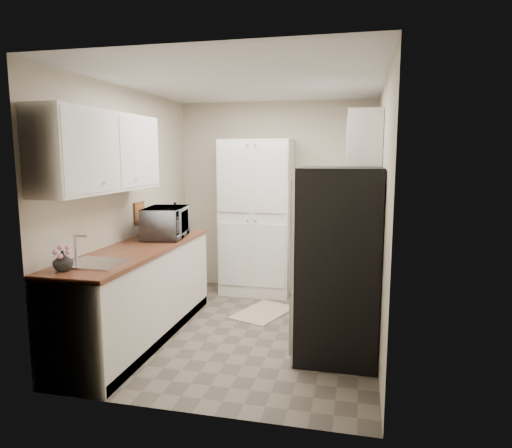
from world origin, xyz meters
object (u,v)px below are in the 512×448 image
at_px(pantry_cabinet, 257,218).
at_px(refrigerator, 339,264).
at_px(microwave, 166,223).
at_px(toaster_oven, 356,220).
at_px(electric_range, 345,281).
at_px(wine_bottle, 175,219).

relative_size(pantry_cabinet, refrigerator, 1.18).
bearing_deg(microwave, toaster_oven, -68.62).
bearing_deg(electric_range, microwave, -171.59).
xyz_separation_m(pantry_cabinet, refrigerator, (1.14, -1.73, -0.15)).
xyz_separation_m(pantry_cabinet, electric_range, (1.17, -0.93, -0.52)).
distance_m(electric_range, refrigerator, 0.88).
xyz_separation_m(wine_bottle, toaster_oven, (2.02, 0.85, -0.06)).
height_order(pantry_cabinet, electric_range, pantry_cabinet).
bearing_deg(electric_range, wine_bottle, 178.48).
xyz_separation_m(electric_range, toaster_oven, (0.09, 0.90, 0.54)).
bearing_deg(wine_bottle, toaster_oven, 22.86).
height_order(electric_range, refrigerator, refrigerator).
xyz_separation_m(microwave, wine_bottle, (-0.03, 0.33, -0.01)).
height_order(wine_bottle, toaster_oven, wine_bottle).
height_order(microwave, toaster_oven, microwave).
height_order(electric_range, wine_bottle, wine_bottle).
bearing_deg(toaster_oven, electric_range, -92.15).
xyz_separation_m(electric_range, microwave, (-1.90, -0.28, 0.61)).
bearing_deg(wine_bottle, microwave, -84.73).
height_order(refrigerator, toaster_oven, refrigerator).
relative_size(wine_bottle, toaster_oven, 0.95).
bearing_deg(microwave, pantry_cabinet, -40.52).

